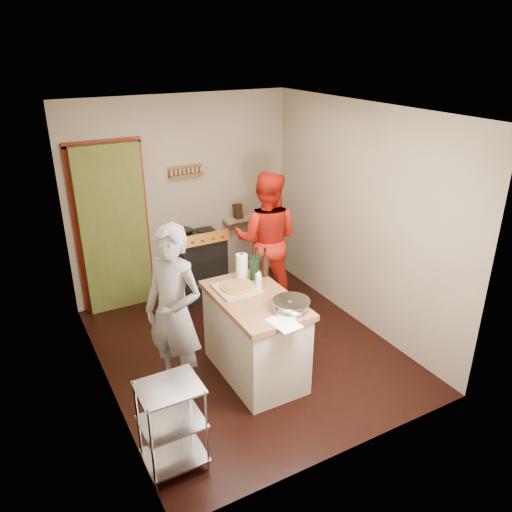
# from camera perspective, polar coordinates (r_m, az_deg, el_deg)

# --- Properties ---
(floor) EXTENTS (3.50, 3.50, 0.00)m
(floor) POSITION_cam_1_polar(r_m,az_deg,el_deg) (5.71, -1.17, -10.52)
(floor) COLOR black
(floor) RESTS_ON ground
(back_wall) EXTENTS (3.00, 0.44, 2.60)m
(back_wall) POSITION_cam_1_polar(r_m,az_deg,el_deg) (6.51, -13.64, 4.39)
(back_wall) COLOR gray
(back_wall) RESTS_ON ground
(left_wall) EXTENTS (0.04, 3.50, 2.60)m
(left_wall) POSITION_cam_1_polar(r_m,az_deg,el_deg) (4.66, -17.89, -1.73)
(left_wall) COLOR gray
(left_wall) RESTS_ON ground
(right_wall) EXTENTS (0.04, 3.50, 2.60)m
(right_wall) POSITION_cam_1_polar(r_m,az_deg,el_deg) (5.89, 11.80, 4.26)
(right_wall) COLOR gray
(right_wall) RESTS_ON ground
(ceiling) EXTENTS (3.00, 3.50, 0.02)m
(ceiling) POSITION_cam_1_polar(r_m,az_deg,el_deg) (4.76, -1.44, 16.45)
(ceiling) COLOR white
(ceiling) RESTS_ON back_wall
(stove) EXTENTS (0.60, 0.63, 1.00)m
(stove) POSITION_cam_1_polar(r_m,az_deg,el_deg) (6.64, -6.53, -1.03)
(stove) COLOR black
(stove) RESTS_ON ground
(wire_shelving) EXTENTS (0.48, 0.40, 0.80)m
(wire_shelving) POSITION_cam_1_polar(r_m,az_deg,el_deg) (4.18, -9.59, -18.28)
(wire_shelving) COLOR silver
(wire_shelving) RESTS_ON ground
(island) EXTENTS (0.71, 1.31, 1.20)m
(island) POSITION_cam_1_polar(r_m,az_deg,el_deg) (5.08, -0.08, -8.87)
(island) COLOR beige
(island) RESTS_ON ground
(person_stripe) EXTENTS (0.68, 0.75, 1.71)m
(person_stripe) POSITION_cam_1_polar(r_m,az_deg,el_deg) (4.75, -9.35, -6.37)
(person_stripe) COLOR #A4A4A8
(person_stripe) RESTS_ON ground
(person_red) EXTENTS (1.08, 1.04, 1.75)m
(person_red) POSITION_cam_1_polar(r_m,az_deg,el_deg) (6.30, 1.20, 1.90)
(person_red) COLOR red
(person_red) RESTS_ON ground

